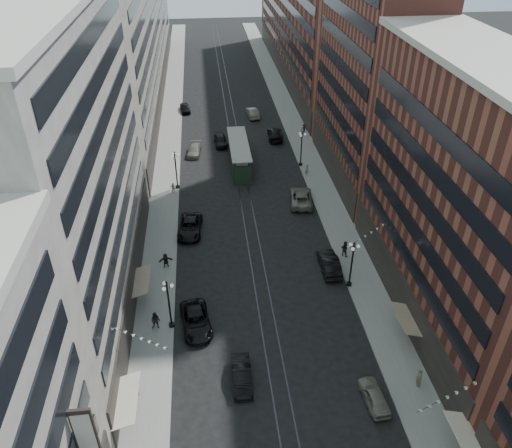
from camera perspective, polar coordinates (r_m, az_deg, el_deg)
name	(u,v)px	position (r m, az deg, el deg)	size (l,w,h in m)	color
ground	(240,169)	(75.52, -1.83, 6.30)	(220.00, 220.00, 0.00)	black
sidewalk_west	(169,144)	(84.55, -9.94, 8.98)	(4.00, 180.00, 0.15)	gray
sidewalk_east	(300,138)	(85.83, 5.05, 9.74)	(4.00, 180.00, 0.15)	gray
rail_west	(231,142)	(84.46, -2.88, 9.38)	(0.12, 180.00, 0.02)	#2D2D33
rail_east	(239,141)	(84.55, -1.92, 9.42)	(0.12, 180.00, 0.02)	#2D2D33
building_west_mid	(68,177)	(46.53, -20.65, 5.02)	(8.00, 36.00, 28.00)	#ABA598
building_west_far	(136,28)	(105.87, -13.59, 20.98)	(8.00, 90.00, 26.00)	#ABA598
building_east_mid	(462,204)	(47.05, 22.51, 2.08)	(8.00, 30.00, 24.00)	brown
building_east_tower	(377,25)	(68.03, 13.63, 21.21)	(8.00, 26.00, 42.00)	brown
building_east_far	(301,19)	(116.28, 5.11, 22.27)	(8.00, 72.00, 24.00)	brown
lamppost_sw_far	(169,303)	(47.24, -9.92, -8.88)	(1.03, 1.14, 5.52)	black
lamppost_sw_mid	(176,169)	(69.62, -9.14, 6.24)	(1.03, 1.14, 5.52)	black
lamppost_se_far	(352,263)	(52.05, 10.89, -4.38)	(1.03, 1.14, 5.52)	black
lamppost_se_mid	(301,147)	(75.32, 5.20, 8.73)	(1.03, 1.14, 5.52)	black
streetcar	(239,155)	(76.09, -1.94, 7.90)	(2.84, 12.82, 3.55)	#203224
car_2	(196,321)	(48.52, -6.88, -10.91)	(2.62, 5.69, 1.58)	black
car_4	(374,396)	(43.72, 13.36, -18.58)	(1.66, 4.12, 1.40)	gray
car_5	(242,375)	(43.90, -1.63, -16.91)	(1.57, 4.51, 1.48)	black
pedestrian_2	(156,321)	(48.65, -11.39, -10.79)	(0.93, 0.51, 1.91)	black
pedestrian_4	(419,377)	(45.36, 18.16, -16.32)	(1.12, 0.51, 1.91)	#ABA18D
car_7	(190,227)	(61.09, -7.55, -0.31)	(2.72, 5.89, 1.64)	black
car_8	(194,150)	(80.39, -7.08, 8.38)	(1.95, 4.80, 1.39)	slate
car_9	(185,108)	(97.74, -8.11, 12.99)	(1.74, 4.32, 1.47)	black
car_10	(329,263)	(55.25, 8.37, -4.47)	(1.84, 5.27, 1.74)	black
car_11	(301,197)	(66.77, 5.18, 3.07)	(2.82, 6.11, 1.70)	slate
car_12	(275,134)	(85.31, 2.20, 10.26)	(2.36, 5.79, 1.68)	black
car_13	(221,140)	(83.08, -4.07, 9.52)	(1.95, 4.85, 1.65)	black
car_14	(253,113)	(94.28, -0.40, 12.61)	(1.76, 5.04, 1.66)	slate
pedestrian_5	(166,260)	(55.76, -10.29, -4.10)	(1.59, 0.46, 1.72)	black
pedestrian_6	(173,188)	(69.55, -9.44, 4.11)	(0.88, 0.40, 1.49)	#A5A088
pedestrian_7	(345,248)	(57.32, 10.10, -2.77)	(0.94, 0.51, 1.93)	black
pedestrian_8	(307,169)	(73.59, 5.80, 6.24)	(0.62, 0.41, 1.70)	#ABA48E
pedestrian_9	(304,129)	(86.98, 5.52, 10.74)	(1.15, 0.48, 1.79)	black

